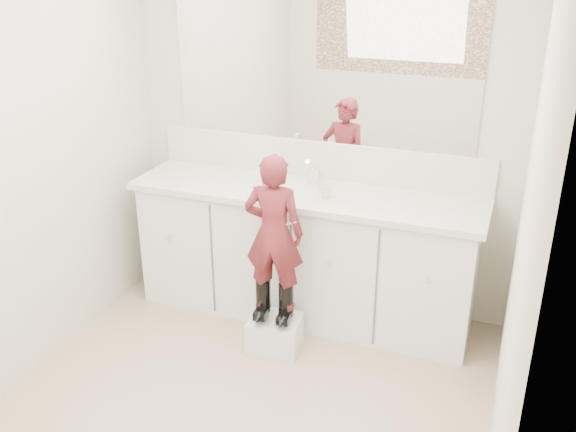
% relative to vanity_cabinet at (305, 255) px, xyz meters
% --- Properties ---
extents(floor, '(3.00, 3.00, 0.00)m').
position_rel_vanity_cabinet_xyz_m(floor, '(0.00, -1.23, -0.42)').
color(floor, '#957F61').
rests_on(floor, ground).
extents(wall_back, '(2.60, 0.00, 2.60)m').
position_rel_vanity_cabinet_xyz_m(wall_back, '(0.00, 0.27, 0.77)').
color(wall_back, beige).
rests_on(wall_back, floor).
extents(wall_right, '(0.00, 3.00, 3.00)m').
position_rel_vanity_cabinet_xyz_m(wall_right, '(1.30, -1.23, 0.78)').
color(wall_right, beige).
rests_on(wall_right, floor).
extents(vanity_cabinet, '(2.20, 0.55, 0.85)m').
position_rel_vanity_cabinet_xyz_m(vanity_cabinet, '(0.00, 0.00, 0.00)').
color(vanity_cabinet, silver).
rests_on(vanity_cabinet, floor).
extents(countertop, '(2.28, 0.58, 0.04)m').
position_rel_vanity_cabinet_xyz_m(countertop, '(0.00, -0.01, 0.45)').
color(countertop, beige).
rests_on(countertop, vanity_cabinet).
extents(backsplash, '(2.28, 0.03, 0.25)m').
position_rel_vanity_cabinet_xyz_m(backsplash, '(0.00, 0.26, 0.59)').
color(backsplash, beige).
rests_on(backsplash, countertop).
extents(mirror, '(2.00, 0.02, 1.00)m').
position_rel_vanity_cabinet_xyz_m(mirror, '(0.00, 0.26, 1.22)').
color(mirror, white).
rests_on(mirror, wall_back).
extents(faucet, '(0.08, 0.08, 0.10)m').
position_rel_vanity_cabinet_xyz_m(faucet, '(0.00, 0.15, 0.52)').
color(faucet, silver).
rests_on(faucet, countertop).
extents(cup, '(0.10, 0.10, 0.08)m').
position_rel_vanity_cabinet_xyz_m(cup, '(0.16, -0.08, 0.51)').
color(cup, beige).
rests_on(cup, countertop).
extents(soap_bottle, '(0.10, 0.10, 0.21)m').
position_rel_vanity_cabinet_xyz_m(soap_bottle, '(-0.24, 0.02, 0.57)').
color(soap_bottle, silver).
rests_on(soap_bottle, countertop).
extents(step_stool, '(0.34, 0.29, 0.20)m').
position_rel_vanity_cabinet_xyz_m(step_stool, '(-0.03, -0.48, -0.32)').
color(step_stool, silver).
rests_on(step_stool, floor).
extents(boot_left, '(0.11, 0.18, 0.26)m').
position_rel_vanity_cabinet_xyz_m(boot_left, '(-0.11, -0.48, -0.09)').
color(boot_left, black).
rests_on(boot_left, step_stool).
extents(boot_right, '(0.11, 0.18, 0.26)m').
position_rel_vanity_cabinet_xyz_m(boot_right, '(0.04, -0.48, -0.09)').
color(boot_right, black).
rests_on(boot_right, step_stool).
extents(toddler, '(0.38, 0.27, 0.97)m').
position_rel_vanity_cabinet_xyz_m(toddler, '(-0.03, -0.48, 0.36)').
color(toddler, '#962E38').
rests_on(toddler, step_stool).
extents(toothbrush, '(0.14, 0.03, 0.06)m').
position_rel_vanity_cabinet_xyz_m(toothbrush, '(0.04, -0.48, 0.43)').
color(toothbrush, pink).
rests_on(toothbrush, toddler).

